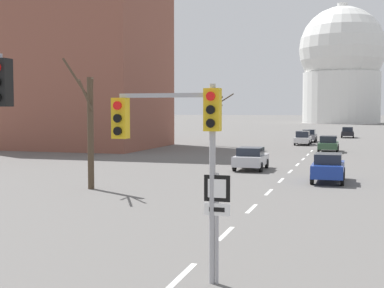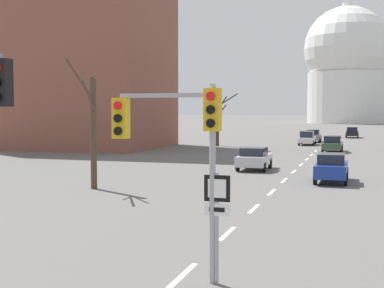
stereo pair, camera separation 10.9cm
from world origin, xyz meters
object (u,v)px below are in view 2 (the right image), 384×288
object	(u,v)px
traffic_signal_centre_tall	(178,132)
sedan_far_right	(331,167)
sedan_near_right	(307,138)
route_sign_post	(217,208)
sedan_near_left	(254,158)
sedan_far_left	(333,144)
sedan_mid_centre	(352,132)
sedan_distant_centre	(313,136)

from	to	relation	value
traffic_signal_centre_tall	sedan_far_right	xyz separation A→B (m)	(2.54, 18.39, -2.62)
traffic_signal_centre_tall	sedan_near_right	bearing A→B (deg)	91.91
route_sign_post	sedan_near_left	size ratio (longest dim) A/B	0.67
sedan_far_left	sedan_far_right	bearing A→B (deg)	-87.45
sedan_near_right	sedan_far_right	xyz separation A→B (m)	(4.20, -31.35, 0.04)
traffic_signal_centre_tall	sedan_mid_centre	distance (m)	67.46
route_sign_post	sedan_near_right	distance (m)	49.83
sedan_near_right	traffic_signal_centre_tall	bearing A→B (deg)	-88.09
traffic_signal_centre_tall	sedan_near_right	distance (m)	49.84
sedan_near_right	sedan_far_left	bearing A→B (deg)	-71.34
traffic_signal_centre_tall	sedan_near_left	world-z (taller)	traffic_signal_centre_tall
traffic_signal_centre_tall	sedan_far_right	size ratio (longest dim) A/B	1.15
sedan_far_right	sedan_distant_centre	xyz separation A→B (m)	(-3.96, 36.88, -0.02)
sedan_mid_centre	sedan_far_right	xyz separation A→B (m)	(-0.45, -48.94, 0.06)
traffic_signal_centre_tall	sedan_far_left	bearing A→B (deg)	87.76
sedan_near_left	sedan_distant_centre	size ratio (longest dim) A/B	0.96
route_sign_post	sedan_near_left	distance (m)	23.41
sedan_far_right	sedan_distant_centre	bearing A→B (deg)	96.13
route_sign_post	sedan_mid_centre	xyz separation A→B (m)	(2.06, 67.35, -0.97)
traffic_signal_centre_tall	sedan_near_right	world-z (taller)	traffic_signal_centre_tall
route_sign_post	sedan_distant_centre	world-z (taller)	route_sign_post
sedan_near_left	sedan_mid_centre	world-z (taller)	sedan_mid_centre
sedan_mid_centre	sedan_far_left	xyz separation A→B (m)	(-1.42, -27.17, 0.02)
route_sign_post	sedan_near_left	bearing A→B (deg)	98.74
sedan_near_right	sedan_far_right	distance (m)	31.63
sedan_far_left	sedan_far_right	size ratio (longest dim) A/B	1.12
sedan_near_left	sedan_far_left	world-z (taller)	sedan_far_left
sedan_near_right	sedan_distant_centre	world-z (taller)	sedan_near_right
sedan_near_left	sedan_near_right	bearing A→B (deg)	87.92
sedan_near_right	sedan_far_left	size ratio (longest dim) A/B	1.01
route_sign_post	sedan_far_right	world-z (taller)	route_sign_post
sedan_distant_centre	sedan_near_left	bearing A→B (deg)	-92.15
sedan_near_left	sedan_mid_centre	size ratio (longest dim) A/B	1.00
sedan_mid_centre	sedan_far_left	world-z (taller)	sedan_far_left
sedan_mid_centre	sedan_far_left	distance (m)	27.20
route_sign_post	sedan_distant_centre	distance (m)	55.34
traffic_signal_centre_tall	sedan_far_right	bearing A→B (deg)	82.13
sedan_mid_centre	sedan_near_left	bearing A→B (deg)	-97.24
route_sign_post	sedan_far_left	xyz separation A→B (m)	(0.65, 40.19, -0.95)
traffic_signal_centre_tall	sedan_far_right	distance (m)	18.75
sedan_near_right	sedan_mid_centre	xyz separation A→B (m)	(4.65, 17.60, -0.02)
route_sign_post	sedan_far_right	xyz separation A→B (m)	(1.61, 18.41, -0.91)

